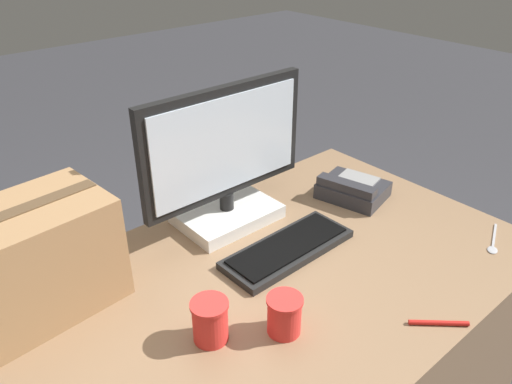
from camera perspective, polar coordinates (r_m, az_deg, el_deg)
The scene contains 8 objects.
monitor at distance 1.50m, azimuth -3.47°, elevation 2.91°, with size 0.56×0.22×0.44m.
keyboard at distance 1.44m, azimuth 3.66°, elevation -6.45°, with size 0.41×0.16×0.03m.
desk_phone at distance 1.72m, azimuth 10.95°, elevation 0.32°, with size 0.22×0.25×0.08m.
paper_cup_left at distance 1.16m, azimuth -5.26°, elevation -14.44°, with size 0.09×0.09×0.11m.
paper_cup_right at distance 1.18m, azimuth 3.26°, elevation -13.84°, with size 0.09×0.09×0.10m.
spoon at distance 1.63m, azimuth 25.48°, elevation -5.36°, with size 0.16×0.08×0.00m.
cardboard_box at distance 1.30m, azimuth -23.92°, elevation -7.04°, with size 0.38×0.27×0.28m.
pen_marker at distance 1.29m, azimuth 20.15°, elevation -13.86°, with size 0.11×0.10×0.01m.
Camera 1 is at (-0.56, -0.77, 1.57)m, focal length 35.00 mm.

